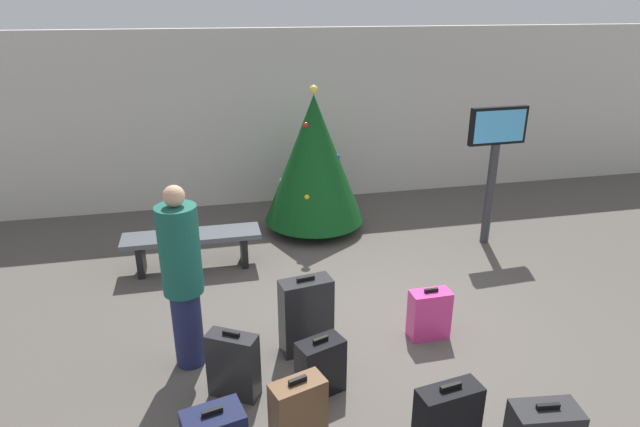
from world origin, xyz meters
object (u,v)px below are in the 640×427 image
(holiday_tree, at_px, (314,159))
(suitcase_1, at_px, (321,367))
(waiting_bench, at_px, (192,242))
(traveller_0, at_px, (182,275))
(suitcase_5, at_px, (233,365))
(suitcase_2, at_px, (298,422))
(flight_info_kiosk, at_px, (495,152))
(suitcase_7, at_px, (306,315))
(suitcase_0, at_px, (429,314))

(holiday_tree, bearing_deg, suitcase_1, -101.13)
(waiting_bench, distance_m, traveller_0, 2.05)
(suitcase_5, bearing_deg, traveller_0, 124.55)
(holiday_tree, xyz_separation_m, traveller_0, (-1.81, -2.87, -0.15))
(suitcase_1, bearing_deg, holiday_tree, 78.87)
(holiday_tree, height_order, suitcase_2, holiday_tree)
(flight_info_kiosk, xyz_separation_m, suitcase_7, (-2.97, -1.92, -0.94))
(suitcase_7, bearing_deg, holiday_tree, 76.51)
(waiting_bench, bearing_deg, traveller_0, -91.20)
(suitcase_1, bearing_deg, suitcase_5, 170.31)
(suitcase_0, distance_m, suitcase_7, 1.26)
(holiday_tree, height_order, suitcase_5, holiday_tree)
(flight_info_kiosk, height_order, suitcase_1, flight_info_kiosk)
(suitcase_1, distance_m, suitcase_7, 0.65)
(flight_info_kiosk, bearing_deg, suitcase_5, -146.67)
(traveller_0, relative_size, suitcase_1, 3.19)
(suitcase_0, bearing_deg, holiday_tree, 100.69)
(suitcase_1, relative_size, suitcase_5, 0.86)
(suitcase_5, bearing_deg, suitcase_1, -9.69)
(holiday_tree, xyz_separation_m, suitcase_0, (0.56, -2.96, -0.83))
(waiting_bench, xyz_separation_m, traveller_0, (-0.04, -1.97, 0.57))
(suitcase_0, distance_m, suitcase_2, 2.03)
(flight_info_kiosk, distance_m, suitcase_0, 2.83)
(flight_info_kiosk, distance_m, suitcase_1, 4.06)
(suitcase_1, xyz_separation_m, suitcase_5, (-0.74, 0.13, 0.04))
(waiting_bench, xyz_separation_m, suitcase_1, (1.07, -2.64, -0.11))
(suitcase_2, bearing_deg, waiting_bench, 102.66)
(suitcase_2, relative_size, suitcase_7, 0.93)
(traveller_0, relative_size, suitcase_2, 2.39)
(flight_info_kiosk, height_order, waiting_bench, flight_info_kiosk)
(traveller_0, bearing_deg, suitcase_0, -2.22)
(traveller_0, distance_m, suitcase_2, 1.68)
(holiday_tree, bearing_deg, traveller_0, -122.22)
(holiday_tree, xyz_separation_m, waiting_bench, (-1.77, -0.90, -0.72))
(traveller_0, distance_m, suitcase_5, 0.91)
(flight_info_kiosk, height_order, suitcase_0, flight_info_kiosk)
(waiting_bench, relative_size, suitcase_7, 2.13)
(waiting_bench, height_order, suitcase_5, suitcase_5)
(suitcase_0, height_order, suitcase_1, suitcase_1)
(holiday_tree, distance_m, suitcase_0, 3.13)
(flight_info_kiosk, height_order, suitcase_2, flight_info_kiosk)
(suitcase_1, distance_m, suitcase_5, 0.75)
(waiting_bench, xyz_separation_m, suitcase_2, (0.75, -3.33, -0.02))
(holiday_tree, relative_size, suitcase_0, 3.87)
(flight_info_kiosk, height_order, suitcase_5, flight_info_kiosk)
(suitcase_7, bearing_deg, flight_info_kiosk, 32.97)
(suitcase_0, relative_size, suitcase_1, 0.99)
(waiting_bench, height_order, traveller_0, traveller_0)
(suitcase_0, distance_m, suitcase_1, 1.38)
(suitcase_0, height_order, suitcase_7, suitcase_7)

